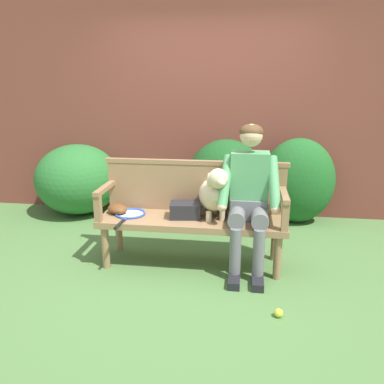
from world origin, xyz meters
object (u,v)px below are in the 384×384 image
(baseball_glove, at_px, (117,209))
(garden_bench, at_px, (192,224))
(person_seated, at_px, (249,192))
(sports_bag, at_px, (185,210))
(dog_on_bench, at_px, (214,193))
(tennis_racket, at_px, (129,214))
(tennis_ball, at_px, (279,313))

(baseball_glove, bearing_deg, garden_bench, 37.44)
(garden_bench, distance_m, person_seated, 0.61)
(garden_bench, distance_m, sports_bag, 0.15)
(dog_on_bench, xyz_separation_m, tennis_racket, (-0.80, -0.02, -0.24))
(dog_on_bench, xyz_separation_m, tennis_ball, (0.56, -0.80, -0.68))
(sports_bag, relative_size, tennis_ball, 4.24)
(person_seated, bearing_deg, tennis_ball, -72.59)
(garden_bench, relative_size, sports_bag, 6.17)
(dog_on_bench, distance_m, tennis_ball, 1.19)
(tennis_racket, distance_m, sports_bag, 0.54)
(tennis_racket, height_order, sports_bag, sports_bag)
(dog_on_bench, xyz_separation_m, sports_bag, (-0.26, 0.01, -0.18))
(baseball_glove, distance_m, sports_bag, 0.66)
(dog_on_bench, bearing_deg, baseball_glove, 178.51)
(tennis_ball, bearing_deg, tennis_racket, 150.13)
(garden_bench, height_order, tennis_ball, garden_bench)
(person_seated, bearing_deg, dog_on_bench, 176.74)
(sports_bag, distance_m, tennis_ball, 1.26)
(baseball_glove, distance_m, tennis_ball, 1.77)
(dog_on_bench, height_order, sports_bag, dog_on_bench)
(baseball_glove, height_order, tennis_ball, baseball_glove)
(baseball_glove, relative_size, sports_bag, 0.79)
(sports_bag, bearing_deg, baseball_glove, 178.36)
(sports_bag, xyz_separation_m, tennis_ball, (0.83, -0.80, -0.50))
(person_seated, height_order, tennis_ball, person_seated)
(garden_bench, relative_size, tennis_racket, 3.06)
(tennis_ball, bearing_deg, dog_on_bench, 125.14)
(garden_bench, bearing_deg, tennis_racket, -178.59)
(person_seated, distance_m, tennis_racket, 1.14)
(tennis_racket, bearing_deg, dog_on_bench, 1.32)
(person_seated, relative_size, dog_on_bench, 2.67)
(garden_bench, height_order, person_seated, person_seated)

